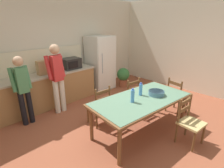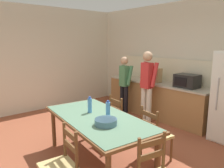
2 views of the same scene
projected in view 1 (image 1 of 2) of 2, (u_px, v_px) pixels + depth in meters
The scene contains 19 objects.
ground_plane at pixel (125, 129), 3.80m from camera, with size 8.32×8.32×0.00m, color brown.
wall_back at pixel (57, 49), 5.07m from camera, with size 6.52×0.12×2.90m, color beige.
wall_right at pixel (194, 46), 5.47m from camera, with size 0.12×5.20×2.90m, color beige.
kitchen_counter at pixel (44, 91), 4.64m from camera, with size 2.97×0.66×0.91m.
counter_splashback at pixel (35, 61), 4.59m from camera, with size 2.93×0.03×0.60m, color beige.
refrigerator at pixel (100, 63), 5.79m from camera, with size 0.79×0.73×1.76m.
microwave at pixel (71, 63), 5.01m from camera, with size 0.50×0.39×0.30m.
paper_bag at pixel (42, 68), 4.42m from camera, with size 0.24×0.16×0.36m, color tan.
dining_table at pixel (141, 102), 3.46m from camera, with size 2.15×1.22×0.77m.
bottle_near_centre at pixel (133, 96), 3.24m from camera, with size 0.07×0.07×0.27m.
bottle_off_centre at pixel (141, 89), 3.55m from camera, with size 0.07×0.07×0.27m.
serving_bowl at pixel (156, 93), 3.58m from camera, with size 0.32×0.32×0.09m.
chair_side_near_right at pixel (190, 122), 3.24m from camera, with size 0.46×0.44×0.91m.
chair_side_far_right at pixel (129, 95), 4.40m from camera, with size 0.47×0.45×0.91m.
chair_head_end at pixel (177, 96), 4.33m from camera, with size 0.47×0.49×0.91m.
chair_side_far_left at pixel (99, 106), 3.86m from camera, with size 0.45×0.43×0.91m.
person_at_sink at pixel (23, 88), 3.72m from camera, with size 0.39×0.27×1.55m.
person_at_counter at pixel (57, 76), 4.21m from camera, with size 0.43×0.30×1.71m.
potted_plant at pixel (123, 76), 6.12m from camera, with size 0.44×0.44×0.67m.
Camera 1 is at (-2.49, -2.09, 2.21)m, focal length 28.00 mm.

